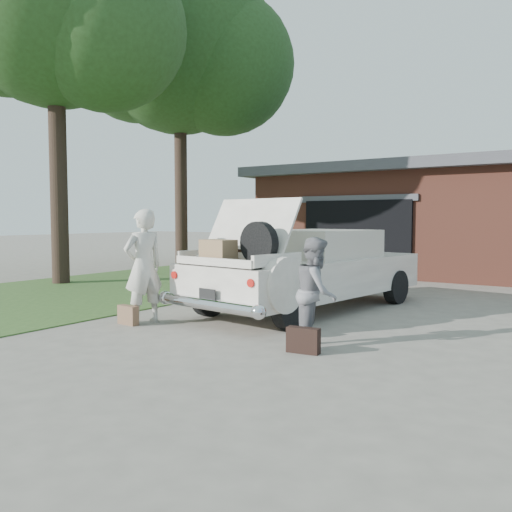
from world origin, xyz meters
The scene contains 10 objects.
ground centered at (0.00, 0.00, 0.00)m, with size 90.00×90.00×0.00m, color gray.
grass_strip centered at (-5.50, 3.00, 0.01)m, with size 6.00×16.00×0.02m, color #2D4C1E.
house centered at (0.98, 11.47, 1.67)m, with size 12.80×7.80×3.30m.
tree_left centered at (-7.19, 2.35, 6.88)m, with size 6.23×5.42×9.90m.
tree_back centered at (-8.08, 8.02, 7.49)m, with size 7.36×6.40×11.03m.
sedan centered at (-0.04, 2.36, 0.76)m, with size 2.65×5.38×2.01m.
woman_left centered at (-1.60, -0.25, 0.92)m, with size 0.67×0.44×1.84m, color beige.
woman_right centered at (1.43, -0.10, 0.72)m, with size 0.70×0.55×1.44m, color slate.
suitcase_left centered at (-1.73, -0.47, 0.15)m, with size 0.39×0.13×0.30m, color brown.
suitcase_right centered at (1.47, -0.52, 0.16)m, with size 0.42×0.13×0.32m, color black.
Camera 1 is at (4.71, -6.41, 1.69)m, focal length 38.00 mm.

